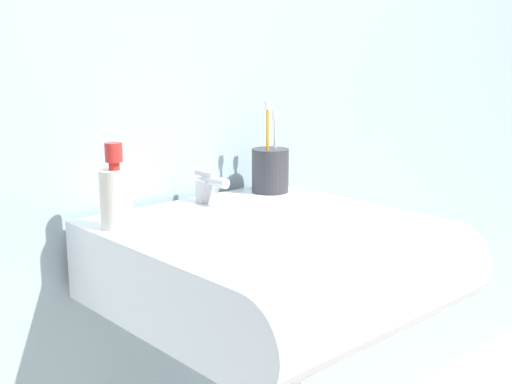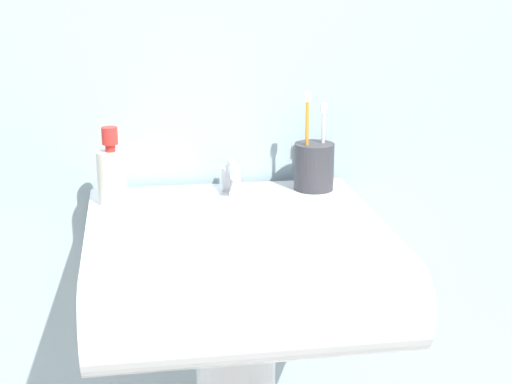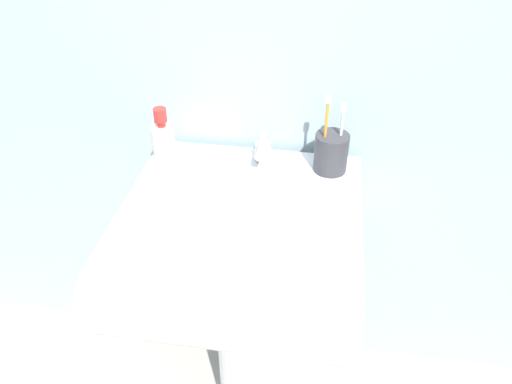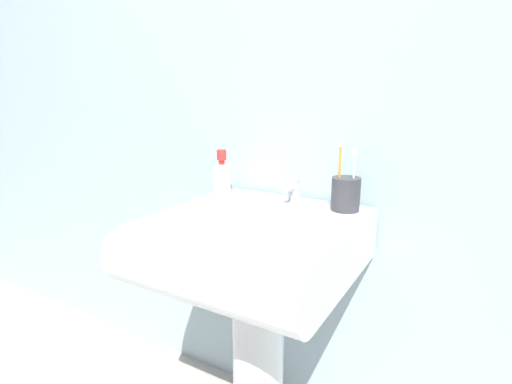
{
  "view_description": "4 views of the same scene",
  "coord_description": "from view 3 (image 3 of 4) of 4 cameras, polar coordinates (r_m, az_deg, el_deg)",
  "views": [
    {
      "loc": [
        -0.81,
        -0.86,
        1.15
      ],
      "look_at": [
        0.01,
        0.03,
        0.88
      ],
      "focal_mm": 45.0,
      "sensor_mm": 36.0,
      "label": 1
    },
    {
      "loc": [
        -0.18,
        -1.39,
        1.31
      ],
      "look_at": [
        0.04,
        -0.01,
        0.89
      ],
      "focal_mm": 55.0,
      "sensor_mm": 36.0,
      "label": 2
    },
    {
      "loc": [
        0.17,
        -0.9,
        1.55
      ],
      "look_at": [
        0.03,
        0.01,
        0.87
      ],
      "focal_mm": 35.0,
      "sensor_mm": 36.0,
      "label": 3
    },
    {
      "loc": [
        0.55,
        -0.95,
        1.17
      ],
      "look_at": [
        -0.02,
        0.03,
        0.9
      ],
      "focal_mm": 28.0,
      "sensor_mm": 36.0,
      "label": 4
    }
  ],
  "objects": [
    {
      "name": "soap_bottle",
      "position": [
        1.3,
        -10.52,
        5.61
      ],
      "size": [
        0.06,
        0.06,
        0.16
      ],
      "color": "silver",
      "rests_on": "sink_basin"
    },
    {
      "name": "wall_back",
      "position": [
        1.26,
        0.63,
        20.41
      ],
      "size": [
        5.0,
        0.05,
        2.4
      ],
      "primitive_type": "cube",
      "color": "#9EB7C1",
      "rests_on": "ground"
    },
    {
      "name": "faucet",
      "position": [
        1.3,
        0.72,
        4.76
      ],
      "size": [
        0.04,
        0.1,
        0.07
      ],
      "color": "#B7B7BC",
      "rests_on": "sink_basin"
    },
    {
      "name": "sink_basin",
      "position": [
        1.17,
        -2.07,
        -6.19
      ],
      "size": [
        0.55,
        0.58,
        0.15
      ],
      "color": "white",
      "rests_on": "sink_pedestal"
    },
    {
      "name": "toothbrush_cup",
      "position": [
        1.27,
        8.58,
        4.52
      ],
      "size": [
        0.09,
        0.09,
        0.21
      ],
      "color": "#38383D",
      "rests_on": "sink_basin"
    },
    {
      "name": "sink_pedestal",
      "position": [
        1.52,
        -1.3,
        -16.35
      ],
      "size": [
        0.16,
        0.16,
        0.68
      ],
      "primitive_type": "cylinder",
      "color": "white",
      "rests_on": "ground"
    }
  ]
}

